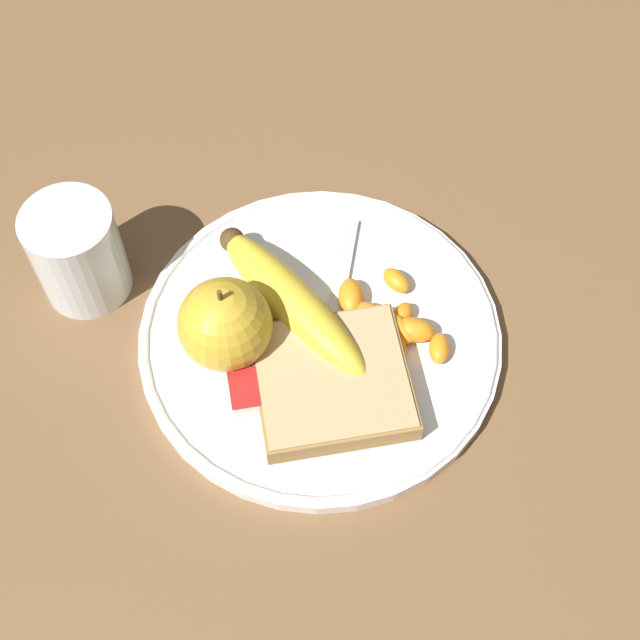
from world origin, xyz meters
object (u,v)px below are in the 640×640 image
Objects in this scene: plate at (320,336)px; bread_slice at (338,380)px; banana at (291,301)px; jam_packet at (257,392)px; apple at (225,323)px; juice_glass at (78,255)px; fork at (334,319)px.

bread_slice reaches higher than plate.
banana reaches higher than bread_slice.
bread_slice is at bearing 178.63° from jam_packet.
jam_packet is (0.06, 0.05, 0.01)m from plate.
apple is at bearing -33.27° from bread_slice.
banana is 1.47× the size of bread_slice.
bread_slice is 0.06m from jam_packet.
banana is at bearing 157.04° from juice_glass.
banana is 0.07m from bread_slice.
jam_packet is (0.06, -0.00, -0.00)m from bread_slice.
banana is (-0.16, 0.07, -0.01)m from juice_glass.
plate is 7.26× the size of jam_packet.
juice_glass reaches higher than fork.
fork is (-0.08, -0.01, -0.03)m from apple.
banana is 4.26× the size of jam_packet.
plate is 3.28× the size of juice_glass.
bread_slice reaches higher than fork.
juice_glass is at bearing -48.41° from jam_packet.
plate is 1.70× the size of banana.
apple is at bearing 140.34° from juice_glass.
fork is at bearing -140.64° from jam_packet.
apple is 2.05× the size of jam_packet.
apple is at bearing -72.65° from jam_packet.
plate is 2.50× the size of bread_slice.
fork is (-0.01, -0.06, -0.01)m from bread_slice.
juice_glass is at bearing -22.96° from banana.
plate is at bearing -84.70° from bread_slice.
apple is 0.06m from jam_packet.
juice_glass is at bearing -37.11° from bread_slice.
apple reaches higher than banana.
apple is 0.09m from bread_slice.
plate is at bearing 178.93° from apple.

